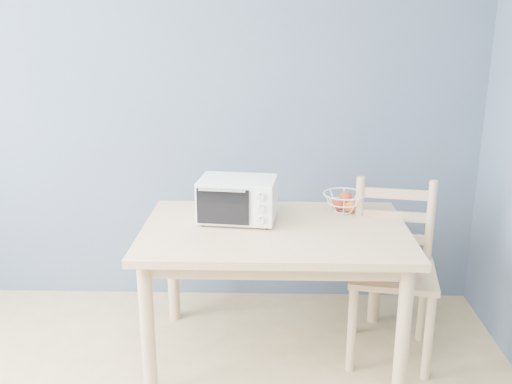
{
  "coord_description": "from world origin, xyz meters",
  "views": [
    {
      "loc": [
        0.68,
        -1.29,
        1.8
      ],
      "look_at": [
        0.6,
        1.59,
        0.93
      ],
      "focal_mm": 40.0,
      "sensor_mm": 36.0,
      "label": 1
    }
  ],
  "objects_px": {
    "dining_table": "(275,246)",
    "toaster_oven": "(235,199)",
    "dining_chair": "(392,273)",
    "fruit_basket": "(344,201)"
  },
  "relations": [
    {
      "from": "dining_table",
      "to": "toaster_oven",
      "type": "bearing_deg",
      "value": 154.37
    },
    {
      "from": "dining_chair",
      "to": "toaster_oven",
      "type": "bearing_deg",
      "value": -173.98
    },
    {
      "from": "toaster_oven",
      "to": "fruit_basket",
      "type": "distance_m",
      "value": 0.64
    },
    {
      "from": "dining_chair",
      "to": "fruit_basket",
      "type": "bearing_deg",
      "value": 146.78
    },
    {
      "from": "fruit_basket",
      "to": "dining_chair",
      "type": "distance_m",
      "value": 0.47
    },
    {
      "from": "dining_table",
      "to": "fruit_basket",
      "type": "xyz_separation_m",
      "value": [
        0.39,
        0.28,
        0.16
      ]
    },
    {
      "from": "dining_table",
      "to": "dining_chair",
      "type": "height_order",
      "value": "dining_chair"
    },
    {
      "from": "toaster_oven",
      "to": "dining_chair",
      "type": "height_order",
      "value": "toaster_oven"
    },
    {
      "from": "toaster_oven",
      "to": "dining_chair",
      "type": "distance_m",
      "value": 0.95
    },
    {
      "from": "fruit_basket",
      "to": "dining_chair",
      "type": "xyz_separation_m",
      "value": [
        0.25,
        -0.23,
        -0.33
      ]
    }
  ]
}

